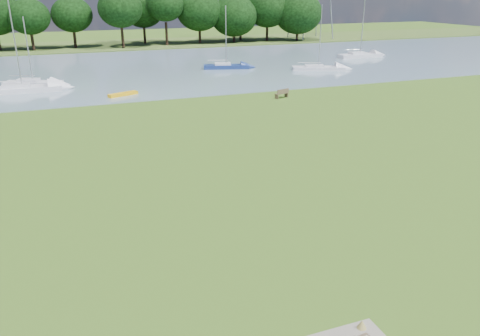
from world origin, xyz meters
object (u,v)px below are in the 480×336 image
object	(u,v)px
riverbank_bench	(282,93)
sailboat_2	(32,82)
sailboat_3	(226,65)
sailboat_0	(318,67)
sailboat_5	(21,87)
kayak	(123,94)
sailboat_1	(360,54)

from	to	relation	value
riverbank_bench	sailboat_2	world-z (taller)	sailboat_2
sailboat_3	riverbank_bench	bearing A→B (deg)	-76.86
sailboat_0	sailboat_5	bearing A→B (deg)	-156.86
kayak	sailboat_0	distance (m)	27.35
sailboat_5	sailboat_1	bearing A→B (deg)	11.76
sailboat_2	kayak	bearing A→B (deg)	-23.64
riverbank_bench	kayak	size ratio (longest dim) A/B	0.51
kayak	sailboat_3	distance (m)	19.88
kayak	sailboat_2	world-z (taller)	sailboat_2
riverbank_bench	kayak	world-z (taller)	riverbank_bench
riverbank_bench	sailboat_0	size ratio (longest dim) A/B	0.19
sailboat_2	sailboat_5	xyz separation A→B (m)	(-0.97, -3.02, 0.01)
sailboat_5	sailboat_3	bearing A→B (deg)	15.72
sailboat_2	sailboat_1	bearing A→B (deg)	29.77
sailboat_2	sailboat_3	size ratio (longest dim) A/B	0.91
sailboat_1	sailboat_3	distance (m)	23.57
riverbank_bench	sailboat_5	bearing A→B (deg)	136.17
kayak	sailboat_1	xyz separation A→B (m)	(38.74, 15.64, 0.36)
sailboat_0	sailboat_5	world-z (taller)	sailboat_5
sailboat_2	sailboat_3	bearing A→B (deg)	30.79
sailboat_1	sailboat_3	size ratio (longest dim) A/B	1.17
riverbank_bench	sailboat_3	xyz separation A→B (m)	(0.81, 19.15, 0.06)
sailboat_2	sailboat_5	world-z (taller)	sailboat_5
sailboat_0	sailboat_2	size ratio (longest dim) A/B	1.13
sailboat_0	sailboat_2	bearing A→B (deg)	-161.72
sailboat_0	sailboat_2	distance (m)	35.06
sailboat_0	sailboat_1	world-z (taller)	sailboat_1
sailboat_0	sailboat_3	world-z (taller)	sailboat_0
riverbank_bench	sailboat_2	xyz separation A→B (m)	(-23.18, 15.16, 0.07)
sailboat_1	sailboat_2	world-z (taller)	sailboat_1
sailboat_3	sailboat_5	world-z (taller)	sailboat_5
riverbank_bench	sailboat_1	xyz separation A→B (m)	(24.19, 22.18, 0.10)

